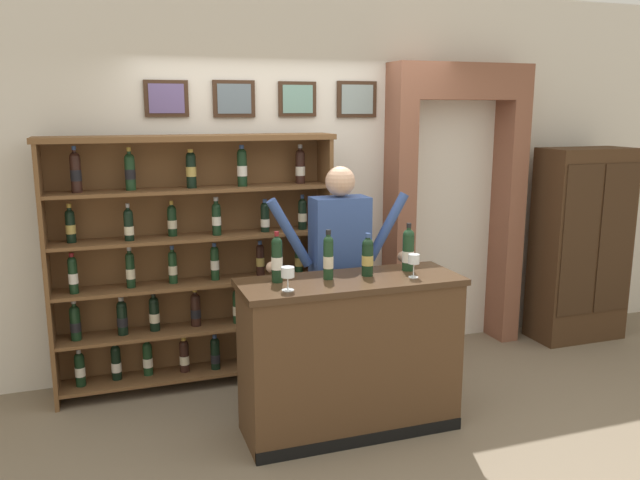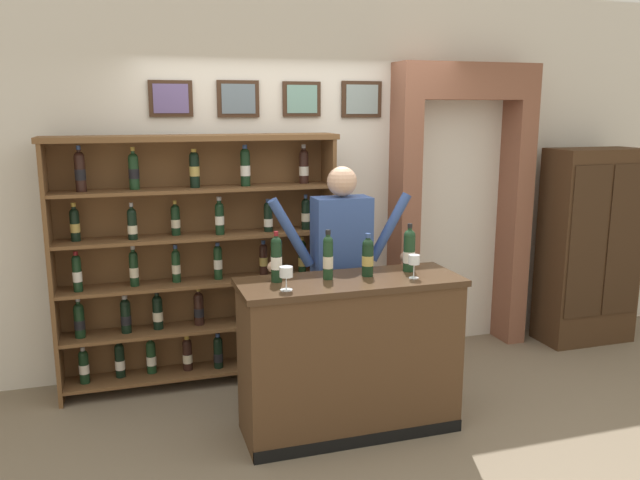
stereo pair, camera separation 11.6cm
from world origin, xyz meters
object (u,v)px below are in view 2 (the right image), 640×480
Objects in this scene: wine_shelf at (198,258)px; wine_glass_left at (414,261)px; shopkeeper at (341,258)px; wine_glass_spare at (286,273)px; side_cabinet at (589,246)px; tasting_bottle_chianti at (328,257)px; tasting_bottle_vin_santo at (409,250)px; tasting_bottle_prosecco at (276,258)px; tasting_counter at (350,356)px; tasting_bottle_riserva at (368,256)px.

wine_shelf reaches higher than wine_glass_left.
shopkeeper is 0.84m from wine_glass_spare.
tasting_bottle_chianti is (-2.79, -0.91, 0.30)m from side_cabinet.
tasting_bottle_chianti is 2.20× the size of wine_glass_spare.
side_cabinet is 5.46× the size of tasting_bottle_vin_santo.
tasting_bottle_prosecco is (-0.57, -0.40, 0.13)m from shopkeeper.
shopkeeper reaches higher than wine_glass_spare.
tasting_counter is 0.78m from wine_glass_spare.
tasting_bottle_vin_santo is 2.10× the size of wine_glass_left.
wine_shelf is 1.24× the size of shopkeeper.
wine_glass_spare reaches higher than tasting_counter.
wine_glass_left is at bearing 1.81° from wine_glass_spare.
tasting_bottle_riserva is at bearing -86.67° from shopkeeper.
tasting_bottle_vin_santo is 0.19m from wine_glass_left.
wine_glass_spare is at bearing -132.65° from shopkeeper.
tasting_counter is at bearing -160.17° from side_cabinet.
tasting_bottle_chianti reaches higher than tasting_bottle_riserva.
side_cabinet is (3.49, -0.12, -0.11)m from wine_shelf.
tasting_bottle_vin_santo is at bearing 12.87° from wine_glass_spare.
wine_shelf is at bearing 124.32° from tasting_bottle_chianti.
shopkeeper is 0.71m from tasting_bottle_prosecco.
tasting_bottle_prosecco is 0.21m from wine_glass_spare.
tasting_bottle_vin_santo is at bearing -158.37° from side_cabinet.
tasting_bottle_prosecco reaches higher than tasting_counter.
shopkeeper is (0.11, 0.49, 0.54)m from tasting_counter.
tasting_bottle_chianti is at bearing 179.50° from tasting_bottle_riserva.
shopkeeper is 0.46m from tasting_bottle_riserva.
wine_glass_left is at bearing -43.56° from wine_shelf.
tasting_bottle_chianti is (0.33, -0.04, -0.00)m from tasting_bottle_prosecco.
wine_glass_left reaches higher than wine_glass_spare.
wine_glass_left is at bearing -63.72° from shopkeeper.
side_cabinet reaches higher than wine_glass_left.
shopkeeper is 11.15× the size of wine_glass_left.
tasting_bottle_riserva reaches higher than wine_glass_spare.
tasting_bottle_prosecco is (-3.11, -0.87, 0.31)m from side_cabinet.
wine_glass_left is at bearing -28.38° from tasting_bottle_riserva.
tasting_bottle_vin_santo reaches higher than tasting_counter.
side_cabinet is at bearing 19.83° from tasting_counter.
tasting_counter is at bearing -19.00° from tasting_bottle_chianti.
wine_shelf reaches higher than side_cabinet.
tasting_bottle_riserva is (-2.52, -0.91, 0.29)m from side_cabinet.
tasting_bottle_prosecco is at bearing -164.35° from side_cabinet.
side_cabinet is 2.95m from tasting_bottle_chianti.
tasting_bottle_prosecco is at bearing 176.35° from tasting_bottle_riserva.
tasting_bottle_vin_santo is (0.31, 0.04, 0.01)m from tasting_bottle_riserva.
side_cabinet reaches higher than tasting_counter.
wine_glass_spare is (-0.32, -0.17, -0.04)m from tasting_bottle_chianti.
wine_glass_spare is at bearing -164.71° from tasting_counter.
wine_glass_spare is (-0.59, -0.17, -0.02)m from tasting_bottle_riserva.
wine_glass_spare is (0.01, -0.21, -0.04)m from tasting_bottle_prosecco.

